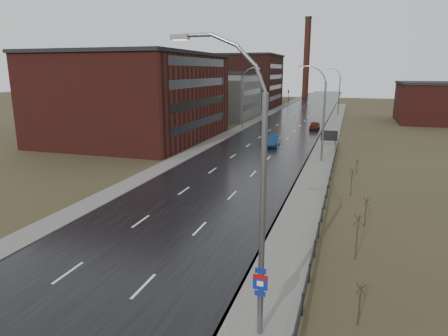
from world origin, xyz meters
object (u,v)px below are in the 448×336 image
Objects in this scene: car_near at (273,141)px; car_far at (315,125)px; streetlight_main at (254,197)px; billboard at (329,136)px.

car_near is 20.04m from car_far.
car_far is at bearing 92.74° from streetlight_main.
streetlight_main is 2.42× the size of car_near.
streetlight_main reaches higher than car_near.
billboard is 0.57× the size of car_far.
car_far is (4.25, 19.58, -0.06)m from car_near.
car_far is (-3.60, 18.41, -0.95)m from billboard.
car_far is at bearing 101.06° from billboard.
billboard is at bearing 4.47° from car_near.
billboard is at bearing 100.42° from car_far.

